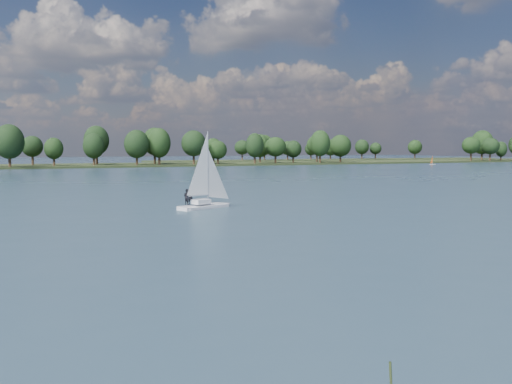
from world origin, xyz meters
The scene contains 6 objects.
ground centered at (0.00, 100.00, 0.00)m, with size 700.00×700.00×0.00m, color #233342.
far_shore centered at (0.00, 212.00, 0.00)m, with size 660.00×40.00×1.50m, color black.
far_shore_back centered at (160.00, 260.00, 0.00)m, with size 220.00×30.00×1.40m, color black.
sailboat centered at (1.24, 47.69, 2.69)m, with size 7.53×4.86×9.65m.
dinghy_orange centered at (153.69, 175.15, 1.01)m, with size 2.79×1.35×4.29m.
treeline centered at (-3.27, 208.09, 8.11)m, with size 563.04×73.87×18.27m.
Camera 1 is at (-22.12, -16.39, 7.25)m, focal length 40.00 mm.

